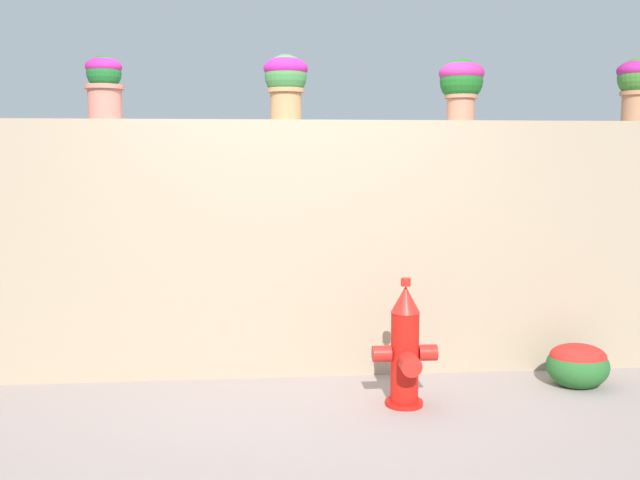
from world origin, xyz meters
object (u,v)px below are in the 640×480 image
potted_plant_2 (286,80)px  flower_bush_left (578,363)px  potted_plant_3 (461,83)px  potted_plant_4 (637,82)px  potted_plant_1 (104,83)px  fire_hydrant (405,350)px

potted_plant_2 → flower_bush_left: (2.00, -0.55, -1.97)m
potted_plant_2 → potted_plant_3: (1.27, -0.05, -0.01)m
potted_plant_3 → potted_plant_4: bearing=0.9°
potted_plant_1 → potted_plant_4: potted_plant_4 is taller
potted_plant_3 → flower_bush_left: bearing=-34.2°
potted_plant_2 → fire_hydrant: bearing=-49.2°
potted_plant_3 → fire_hydrant: size_ratio=0.53×
potted_plant_1 → flower_bush_left: size_ratio=1.01×
potted_plant_4 → fire_hydrant: (-1.89, -0.80, -1.77)m
potted_plant_4 → flower_bush_left: 2.13m
potted_plant_2 → fire_hydrant: 2.08m
potted_plant_3 → potted_plant_2: bearing=177.6°
fire_hydrant → flower_bush_left: 1.33m
potted_plant_2 → fire_hydrant: (0.72, -0.83, -1.76)m
potted_plant_1 → fire_hydrant: size_ratio=0.53×
potted_plant_1 → flower_bush_left: 3.82m
potted_plant_1 → potted_plant_2: bearing=2.6°
potted_plant_3 → flower_bush_left: 2.15m
potted_plant_4 → fire_hydrant: bearing=-157.1°
potted_plant_4 → fire_hydrant: size_ratio=0.56×
potted_plant_1 → fire_hydrant: potted_plant_1 is taller
potted_plant_1 → potted_plant_3: potted_plant_3 is taller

